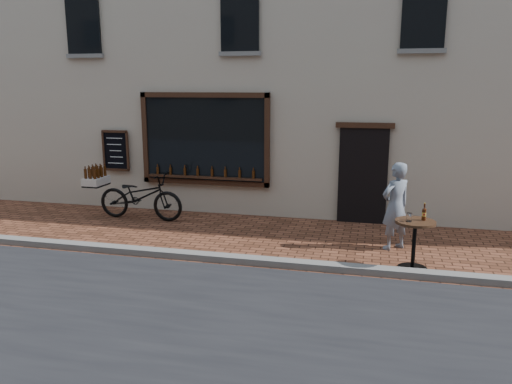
# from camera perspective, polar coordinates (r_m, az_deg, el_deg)

# --- Properties ---
(ground) EXTENTS (90.00, 90.00, 0.00)m
(ground) POSITION_cam_1_polar(r_m,az_deg,el_deg) (8.91, -1.33, -8.56)
(ground) COLOR #4E2919
(ground) RESTS_ON ground
(kerb) EXTENTS (90.00, 0.25, 0.12)m
(kerb) POSITION_cam_1_polar(r_m,az_deg,el_deg) (9.07, -1.00, -7.77)
(kerb) COLOR slate
(kerb) RESTS_ON ground
(shop_building) EXTENTS (28.00, 6.20, 10.00)m
(shop_building) POSITION_cam_1_polar(r_m,az_deg,el_deg) (14.82, 5.38, 19.30)
(shop_building) COLOR #BAAD92
(shop_building) RESTS_ON ground
(cargo_bicycle) EXTENTS (2.47, 0.81, 1.19)m
(cargo_bicycle) POSITION_cam_1_polar(r_m,az_deg,el_deg) (12.16, -13.24, -0.41)
(cargo_bicycle) COLOR black
(cargo_bicycle) RESTS_ON ground
(bistro_table) EXTENTS (0.68, 0.68, 1.17)m
(bistro_table) POSITION_cam_1_polar(r_m,az_deg,el_deg) (9.02, 17.69, -4.68)
(bistro_table) COLOR black
(bistro_table) RESTS_ON ground
(pedestrian) EXTENTS (0.74, 0.71, 1.71)m
(pedestrian) POSITION_cam_1_polar(r_m,az_deg,el_deg) (9.99, 15.65, -1.57)
(pedestrian) COLOR slate
(pedestrian) RESTS_ON ground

